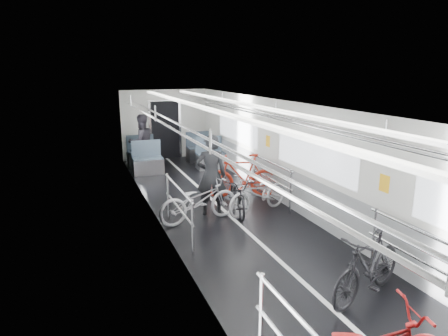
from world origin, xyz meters
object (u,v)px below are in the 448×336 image
object	(u,v)px
bike_left_far	(199,200)
bike_aisle	(238,195)
bike_right_near	(368,266)
bike_right_far	(242,176)
person_seated	(142,142)
bike_right_mid	(259,193)
person_standing	(211,175)

from	to	relation	value
bike_left_far	bike_aisle	distance (m)	0.98
bike_right_near	bike_right_far	size ratio (longest dim) A/B	0.89
person_seated	bike_right_mid	bearing A→B (deg)	93.89
bike_right_near	person_seated	distance (m)	8.58
bike_right_mid	person_seated	xyz separation A→B (m)	(-1.71, 4.83, 0.42)
bike_aisle	person_seated	size ratio (longest dim) A/B	0.89
bike_left_far	bike_aisle	world-z (taller)	bike_left_far
bike_right_far	person_seated	distance (m)	4.13
bike_right_near	bike_right_far	distance (m)	4.71
bike_right_near	bike_right_mid	xyz separation A→B (m)	(0.07, 3.58, -0.04)
bike_right_far	bike_right_mid	bearing A→B (deg)	11.92
bike_left_far	bike_right_near	distance (m)	3.79
bike_right_mid	bike_right_far	bearing A→B (deg)	156.01
bike_right_far	person_seated	bearing A→B (deg)	-137.65
bike_right_mid	bike_right_far	size ratio (longest dim) A/B	0.93
bike_right_near	person_seated	size ratio (longest dim) A/B	0.93
bike_aisle	person_seated	distance (m)	4.85
bike_right_near	person_seated	xyz separation A→B (m)	(-1.64, 8.41, 0.38)
bike_right_far	bike_left_far	bearing A→B (deg)	-35.62
person_standing	person_seated	xyz separation A→B (m)	(-0.72, 4.55, -0.01)
bike_right_near	bike_right_far	bearing A→B (deg)	158.47
bike_right_mid	bike_right_far	distance (m)	1.13
bike_left_far	person_seated	world-z (taller)	person_seated
bike_aisle	bike_right_far	bearing A→B (deg)	73.59
bike_left_far	bike_right_mid	world-z (taller)	bike_left_far
person_standing	bike_right_far	bearing A→B (deg)	-125.48
bike_right_mid	person_standing	distance (m)	1.13
bike_right_mid	bike_aisle	world-z (taller)	bike_right_mid
bike_left_far	person_seated	size ratio (longest dim) A/B	1.01
bike_right_near	person_standing	bearing A→B (deg)	173.94
bike_right_near	bike_aisle	bearing A→B (deg)	165.72
person_seated	bike_aisle	bearing A→B (deg)	89.90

